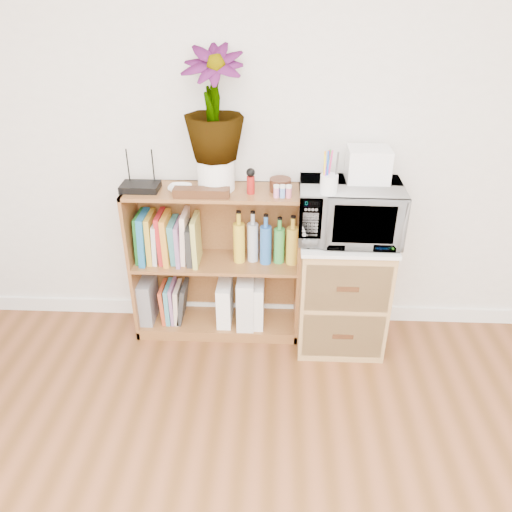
{
  "coord_description": "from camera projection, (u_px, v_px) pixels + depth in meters",
  "views": [
    {
      "loc": [
        0.01,
        -0.48,
        1.97
      ],
      "look_at": [
        -0.1,
        1.95,
        0.62
      ],
      "focal_mm": 35.0,
      "sensor_mm": 36.0,
      "label": 1
    }
  ],
  "objects": [
    {
      "name": "white_bowl",
      "position": [
        180.0,
        189.0,
        2.74
      ],
      "size": [
        0.13,
        0.13,
        0.03
      ],
      "primitive_type": "imported",
      "color": "white",
      "rests_on": "bookshelf"
    },
    {
      "name": "router",
      "position": [
        140.0,
        187.0,
        2.76
      ],
      "size": [
        0.21,
        0.14,
        0.04
      ],
      "primitive_type": "cube",
      "color": "black",
      "rests_on": "bookshelf"
    },
    {
      "name": "magazine_holder_mid",
      "position": [
        246.0,
        299.0,
        3.1
      ],
      "size": [
        0.1,
        0.26,
        0.33
      ],
      "primitive_type": "cube",
      "color": "silver",
      "rests_on": "bookshelf"
    },
    {
      "name": "small_appliance",
      "position": [
        368.0,
        164.0,
        2.65
      ],
      "size": [
        0.22,
        0.19,
        0.18
      ],
      "primitive_type": "cube",
      "color": "white",
      "rests_on": "microwave"
    },
    {
      "name": "microwave",
      "position": [
        349.0,
        212.0,
        2.7
      ],
      "size": [
        0.56,
        0.38,
        0.3
      ],
      "primitive_type": "imported",
      "rotation": [
        0.0,
        0.0,
        -0.02
      ],
      "color": "silver",
      "rests_on": "wicker_unit"
    },
    {
      "name": "liquor_bottles",
      "position": [
        266.0,
        239.0,
        2.9
      ],
      "size": [
        0.38,
        0.07,
        0.31
      ],
      "color": "gold",
      "rests_on": "bookshelf"
    },
    {
      "name": "potted_plant",
      "position": [
        213.0,
        105.0,
        2.56
      ],
      "size": [
        0.32,
        0.32,
        0.58
      ],
      "primitive_type": "imported",
      "color": "#317C31",
      "rests_on": "plant_pot"
    },
    {
      "name": "plant_pot",
      "position": [
        216.0,
        174.0,
        2.74
      ],
      "size": [
        0.2,
        0.2,
        0.17
      ],
      "primitive_type": "cylinder",
      "color": "white",
      "rests_on": "bookshelf"
    },
    {
      "name": "file_box",
      "position": [
        148.0,
        299.0,
        3.15
      ],
      "size": [
        0.08,
        0.23,
        0.28
      ],
      "primitive_type": "cube",
      "color": "slate",
      "rests_on": "bookshelf"
    },
    {
      "name": "lower_books",
      "position": [
        174.0,
        302.0,
        3.15
      ],
      "size": [
        0.17,
        0.19,
        0.25
      ],
      "color": "#B84020",
      "rests_on": "bookshelf"
    },
    {
      "name": "trinket_box",
      "position": [
        201.0,
        193.0,
        2.67
      ],
      "size": [
        0.3,
        0.08,
        0.05
      ],
      "primitive_type": "cube",
      "color": "#321D0D",
      "rests_on": "bookshelf"
    },
    {
      "name": "skirting_board",
      "position": [
        274.0,
        310.0,
        3.31
      ],
      "size": [
        4.0,
        0.02,
        0.1
      ],
      "primitive_type": "cube",
      "color": "white",
      "rests_on": "ground"
    },
    {
      "name": "magazine_holder_right",
      "position": [
        256.0,
        302.0,
        3.11
      ],
      "size": [
        0.09,
        0.23,
        0.29
      ],
      "primitive_type": "cube",
      "color": "white",
      "rests_on": "bookshelf"
    },
    {
      "name": "magazine_holder_left",
      "position": [
        225.0,
        302.0,
        3.12
      ],
      "size": [
        0.09,
        0.22,
        0.27
      ],
      "primitive_type": "cube",
      "color": "white",
      "rests_on": "bookshelf"
    },
    {
      "name": "pen_cup",
      "position": [
        329.0,
        184.0,
        2.51
      ],
      "size": [
        0.09,
        0.09,
        0.1
      ],
      "primitive_type": "cylinder",
      "color": "white",
      "rests_on": "microwave"
    },
    {
      "name": "paint_jars",
      "position": [
        282.0,
        193.0,
        2.66
      ],
      "size": [
        0.1,
        0.04,
        0.05
      ],
      "primitive_type": "cube",
      "color": "pink",
      "rests_on": "bookshelf"
    },
    {
      "name": "bookshelf",
      "position": [
        216.0,
        264.0,
        3.0
      ],
      "size": [
        1.0,
        0.3,
        0.95
      ],
      "primitive_type": "cube",
      "color": "brown",
      "rests_on": "ground"
    },
    {
      "name": "cookbooks",
      "position": [
        168.0,
        239.0,
        2.93
      ],
      "size": [
        0.37,
        0.2,
        0.31
      ],
      "color": "#1C6924",
      "rests_on": "bookshelf"
    },
    {
      "name": "wicker_unit",
      "position": [
        341.0,
        291.0,
        2.96
      ],
      "size": [
        0.5,
        0.45,
        0.7
      ],
      "primitive_type": "cube",
      "color": "#9E7542",
      "rests_on": "ground"
    },
    {
      "name": "kokeshi_doll",
      "position": [
        251.0,
        185.0,
        2.7
      ],
      "size": [
        0.04,
        0.04,
        0.1
      ],
      "primitive_type": "cylinder",
      "color": "maroon",
      "rests_on": "bookshelf"
    },
    {
      "name": "wooden_bowl",
      "position": [
        280.0,
        185.0,
        2.75
      ],
      "size": [
        0.12,
        0.12,
        0.07
      ],
      "primitive_type": "cylinder",
      "color": "#381B0F",
      "rests_on": "bookshelf"
    }
  ]
}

